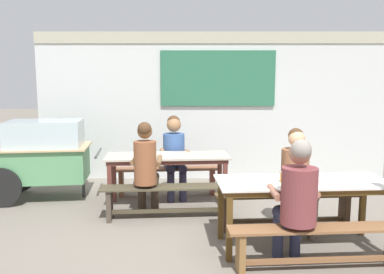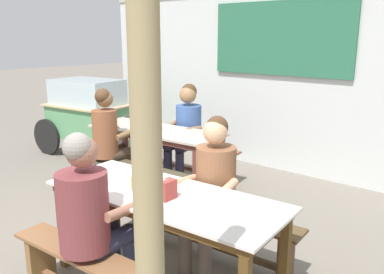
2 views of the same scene
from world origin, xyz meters
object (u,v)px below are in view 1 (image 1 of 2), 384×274
at_px(bench_far_back, 165,177).
at_px(person_center_facing, 172,151).
at_px(dining_table_near, 300,187).
at_px(person_right_near_table, 295,174).
at_px(bench_near_front, 318,241).
at_px(tissue_box, 308,175).
at_px(dining_table_far, 166,160).
at_px(condiment_jar, 282,177).
at_px(bench_far_front, 167,197).
at_px(food_cart, 42,153).
at_px(bench_near_back, 284,206).
at_px(soup_bowl, 165,154).
at_px(person_left_back_turned, 144,165).
at_px(person_near_front, 295,196).

bearing_deg(bench_far_back, person_center_facing, -26.71).
bearing_deg(bench_far_back, dining_table_near, -51.84).
relative_size(bench_far_back, person_right_near_table, 1.36).
bearing_deg(bench_near_front, tissue_box, 87.11).
bearing_deg(bench_far_back, person_right_near_table, -42.62).
relative_size(dining_table_far, condiment_jar, 15.56).
height_order(dining_table_near, bench_far_front, dining_table_near).
relative_size(bench_near_front, food_cart, 1.04).
height_order(bench_near_back, soup_bowl, soup_bowl).
height_order(person_left_back_turned, soup_bowl, person_left_back_turned).
height_order(dining_table_far, bench_near_front, dining_table_far).
distance_m(person_center_facing, soup_bowl, 0.49).
xyz_separation_m(dining_table_far, tissue_box, (1.59, -1.51, 0.15)).
distance_m(dining_table_far, person_near_front, 2.37).
bearing_deg(person_near_front, person_left_back_turned, 137.49).
xyz_separation_m(person_right_near_table, person_left_back_turned, (-1.85, 0.46, 0.01)).
xyz_separation_m(bench_near_front, person_right_near_table, (0.03, 1.04, 0.41)).
bearing_deg(food_cart, person_center_facing, 3.51).
xyz_separation_m(bench_far_back, soup_bowl, (0.03, -0.54, 0.47)).
xyz_separation_m(person_center_facing, condiment_jar, (1.23, -2.00, 0.08)).
relative_size(dining_table_near, tissue_box, 11.50).
distance_m(condiment_jar, soup_bowl, 2.01).
bearing_deg(bench_near_front, person_left_back_turned, 140.47).
height_order(tissue_box, condiment_jar, tissue_box).
relative_size(bench_far_back, bench_near_front, 0.95).
bearing_deg(food_cart, bench_near_front, -34.45).
relative_size(dining_table_far, person_center_facing, 1.42).
distance_m(dining_table_near, person_near_front, 0.54).
relative_size(bench_near_front, soup_bowl, 10.06).
bearing_deg(person_left_back_turned, person_center_facing, 71.54).
relative_size(condiment_jar, soup_bowl, 0.65).
relative_size(bench_near_front, person_right_near_table, 1.44).
relative_size(person_near_front, condiment_jar, 11.09).
relative_size(bench_near_back, person_near_front, 1.36).
xyz_separation_m(bench_far_front, bench_near_front, (1.52, -1.45, 0.00)).
distance_m(bench_far_front, person_right_near_table, 1.66).
distance_m(dining_table_near, bench_far_back, 2.56).
relative_size(dining_table_near, person_right_near_table, 1.51).
relative_size(bench_far_front, soup_bowl, 10.07).
distance_m(bench_far_back, food_cart, 1.89).
bearing_deg(person_near_front, person_right_near_table, 75.44).
bearing_deg(person_left_back_turned, bench_near_front, -39.53).
height_order(dining_table_far, tissue_box, tissue_box).
bearing_deg(soup_bowl, dining_table_near, -43.42).
xyz_separation_m(food_cart, soup_bowl, (1.87, -0.36, 0.06)).
distance_m(dining_table_near, soup_bowl, 2.11).
bearing_deg(condiment_jar, dining_table_near, 17.66).
distance_m(bench_far_front, person_center_facing, 1.12).
distance_m(dining_table_far, food_cart, 1.92).
bearing_deg(food_cart, bench_far_front, -25.42).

